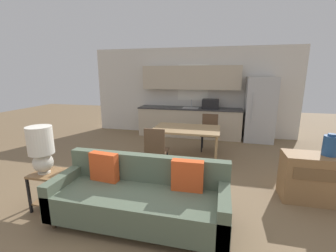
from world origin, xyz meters
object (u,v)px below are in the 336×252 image
at_px(dining_table, 186,131).
at_px(dining_chair_far_right, 209,131).
at_px(dining_chair_near_left, 156,148).
at_px(credenza, 314,178).
at_px(couch, 140,197).
at_px(side_table, 49,184).
at_px(refrigerator, 260,110).
at_px(vase, 330,145).
at_px(table_lamp, 41,148).

distance_m(dining_table, dining_chair_far_right, 0.95).
bearing_deg(dining_chair_near_left, credenza, 168.80).
height_order(dining_table, couch, couch).
relative_size(dining_table, side_table, 2.67).
relative_size(refrigerator, vase, 5.59).
height_order(side_table, dining_chair_far_right, dining_chair_far_right).
bearing_deg(table_lamp, couch, 1.87).
xyz_separation_m(couch, vase, (2.54, 1.12, 0.54)).
distance_m(refrigerator, vase, 3.18).
xyz_separation_m(couch, dining_chair_far_right, (0.70, 3.14, 0.16)).
bearing_deg(refrigerator, side_table, -128.42).
xyz_separation_m(credenza, dining_chair_far_right, (-1.69, 2.05, 0.13)).
bearing_deg(dining_chair_near_left, table_lamp, 50.57).
height_order(refrigerator, credenza, refrigerator).
bearing_deg(couch, refrigerator, 64.67).
xyz_separation_m(refrigerator, dining_chair_far_right, (-1.32, -1.12, -0.42)).
xyz_separation_m(refrigerator, vase, (0.52, -3.14, -0.03)).
bearing_deg(side_table, credenza, 16.36).
bearing_deg(dining_chair_near_left, couch, 96.64).
bearing_deg(credenza, couch, -155.56).
bearing_deg(side_table, vase, 16.22).
relative_size(refrigerator, dining_chair_far_right, 2.01).
bearing_deg(vase, couch, -156.23).
xyz_separation_m(couch, table_lamp, (-1.41, -0.05, 0.58)).
bearing_deg(dining_chair_far_right, refrigerator, 39.71).
bearing_deg(dining_chair_near_left, refrigerator, -131.36).
distance_m(refrigerator, table_lamp, 5.50).
bearing_deg(side_table, dining_table, 55.58).
bearing_deg(dining_table, dining_chair_far_right, 60.06).
xyz_separation_m(refrigerator, table_lamp, (-3.42, -4.31, 0.00)).
height_order(dining_table, dining_chair_far_right, dining_chair_far_right).
distance_m(credenza, dining_chair_near_left, 2.65).
relative_size(dining_table, vase, 4.45).
xyz_separation_m(dining_chair_near_left, dining_chair_far_right, (0.93, 1.64, 0.00)).
bearing_deg(refrigerator, dining_table, -132.74).
distance_m(refrigerator, dining_chair_near_left, 3.58).
bearing_deg(side_table, table_lamp, -139.55).
bearing_deg(table_lamp, vase, 16.43).
relative_size(couch, table_lamp, 3.35).
height_order(vase, dining_chair_near_left, vase).
bearing_deg(credenza, dining_chair_near_left, 170.99).
xyz_separation_m(table_lamp, vase, (3.95, 1.16, -0.03)).
relative_size(refrigerator, side_table, 3.35).
xyz_separation_m(side_table, vase, (3.92, 1.14, 0.52)).
bearing_deg(credenza, side_table, -163.64).
xyz_separation_m(refrigerator, side_table, (-3.39, -4.28, -0.55)).
distance_m(refrigerator, side_table, 5.49).
bearing_deg(refrigerator, dining_chair_near_left, -129.17).
height_order(couch, table_lamp, table_lamp).
bearing_deg(couch, table_lamp, -178.13).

